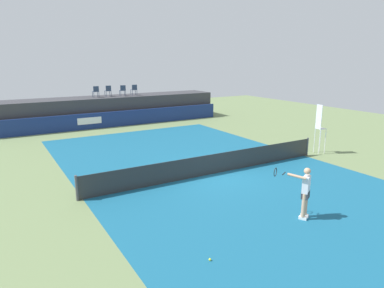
{
  "coord_description": "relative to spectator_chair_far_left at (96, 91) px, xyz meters",
  "views": [
    {
      "loc": [
        -8.69,
        -12.72,
        5.22
      ],
      "look_at": [
        0.0,
        2.0,
        1.0
      ],
      "focal_mm": 32.5,
      "sensor_mm": 36.0,
      "label": 1
    }
  ],
  "objects": [
    {
      "name": "net_post_far",
      "position": [
        7.35,
        -15.12,
        -2.19
      ],
      "size": [
        0.1,
        0.1,
        1.0
      ],
      "primitive_type": "cylinder",
      "color": "#4C4C51",
      "rests_on": "ground"
    },
    {
      "name": "ground_plane",
      "position": [
        1.15,
        -12.12,
        -2.69
      ],
      "size": [
        48.0,
        48.0,
        0.0
      ],
      "primitive_type": "plane",
      "color": "#6B7F51"
    },
    {
      "name": "spectator_chair_left",
      "position": [
        1.03,
        0.09,
        0.0
      ],
      "size": [
        0.44,
        0.44,
        0.89
      ],
      "color": "#2D3D56",
      "rests_on": "spectator_platform"
    },
    {
      "name": "spectator_platform",
      "position": [
        1.15,
        0.18,
        -1.59
      ],
      "size": [
        18.0,
        2.8,
        2.2
      ],
      "primitive_type": "cube",
      "color": "#38383D",
      "rests_on": "ground"
    },
    {
      "name": "spectator_chair_right",
      "position": [
        3.21,
        -0.05,
        0.0
      ],
      "size": [
        0.45,
        0.45,
        0.89
      ],
      "color": "#2D3D56",
      "rests_on": "spectator_platform"
    },
    {
      "name": "tennis_ball",
      "position": [
        -2.96,
        -21.02,
        -2.66
      ],
      "size": [
        0.07,
        0.07,
        0.07
      ],
      "primitive_type": "sphere",
      "color": "#D8EA33",
      "rests_on": "court_inner"
    },
    {
      "name": "net_post_near",
      "position": [
        -5.05,
        -15.12,
        -2.19
      ],
      "size": [
        0.1,
        0.1,
        1.0
      ],
      "primitive_type": "cylinder",
      "color": "#4C4C51",
      "rests_on": "ground"
    },
    {
      "name": "tennis_net",
      "position": [
        1.15,
        -15.12,
        -2.22
      ],
      "size": [
        12.4,
        0.02,
        0.95
      ],
      "primitive_type": "cube",
      "color": "#2D2D2D",
      "rests_on": "ground"
    },
    {
      "name": "court_inner",
      "position": [
        1.15,
        -15.12,
        -2.69
      ],
      "size": [
        12.0,
        22.0,
        0.0
      ],
      "primitive_type": "cube",
      "color": "#16597A",
      "rests_on": "ground"
    },
    {
      "name": "sponsor_wall",
      "position": [
        1.14,
        -1.62,
        -2.09
      ],
      "size": [
        18.0,
        0.22,
        1.2
      ],
      "color": "navy",
      "rests_on": "ground"
    },
    {
      "name": "spectator_chair_center",
      "position": [
        2.18,
        -0.16,
        0.0
      ],
      "size": [
        0.48,
        0.48,
        0.89
      ],
      "color": "#2D3D56",
      "rests_on": "spectator_platform"
    },
    {
      "name": "tennis_player",
      "position": [
        1.14,
        -20.47,
        -1.73
      ],
      "size": [
        1.08,
        1.03,
        1.77
      ],
      "color": "white",
      "rests_on": "court_inner"
    },
    {
      "name": "spectator_chair_far_left",
      "position": [
        0.0,
        0.0,
        0.0
      ],
      "size": [
        0.44,
        0.44,
        0.89
      ],
      "color": "#2D3D56",
      "rests_on": "spectator_platform"
    },
    {
      "name": "umpire_chair",
      "position": [
        8.23,
        -15.1,
        -1.11
      ],
      "size": [
        0.51,
        0.51,
        2.76
      ],
      "color": "white",
      "rests_on": "ground"
    }
  ]
}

